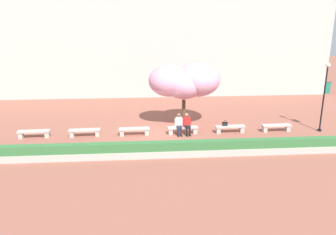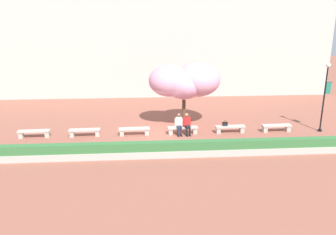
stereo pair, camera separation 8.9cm
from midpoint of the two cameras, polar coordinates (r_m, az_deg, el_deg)
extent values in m
plane|color=#8E5142|center=(19.79, -1.77, -2.98)|extent=(100.00, 100.00, 0.00)
cube|color=#B7B2A8|center=(31.33, -3.07, 13.73)|extent=(32.84, 4.00, 10.50)
cube|color=#ADA89E|center=(20.65, -22.46, -2.24)|extent=(1.84, 0.48, 0.10)
cube|color=#ADA89E|center=(20.94, -24.35, -2.86)|extent=(0.25, 0.35, 0.35)
cube|color=#ADA89E|center=(20.52, -20.41, -2.79)|extent=(0.25, 0.35, 0.35)
cube|color=#ADA89E|center=(19.94, -14.45, -2.13)|extent=(1.84, 0.48, 0.10)
cube|color=#ADA89E|center=(20.13, -16.50, -2.79)|extent=(0.25, 0.35, 0.35)
cube|color=#ADA89E|center=(19.92, -12.30, -2.69)|extent=(0.25, 0.35, 0.35)
cube|color=#ADA89E|center=(19.65, -6.04, -1.97)|extent=(1.84, 0.48, 0.10)
cube|color=#ADA89E|center=(19.73, -8.17, -2.66)|extent=(0.25, 0.35, 0.35)
cube|color=#ADA89E|center=(19.73, -3.86, -2.53)|extent=(0.25, 0.35, 0.35)
cube|color=#ADA89E|center=(19.78, 2.45, -1.77)|extent=(1.84, 0.48, 0.10)
cube|color=#ADA89E|center=(19.75, 0.31, -2.47)|extent=(0.25, 0.35, 0.35)
cube|color=#ADA89E|center=(19.98, 4.54, -2.31)|extent=(0.25, 0.35, 0.35)
cube|color=#ADA89E|center=(20.34, 10.64, -1.54)|extent=(1.84, 0.48, 0.10)
cube|color=#ADA89E|center=(20.21, 8.59, -2.23)|extent=(0.25, 0.35, 0.35)
cube|color=#ADA89E|center=(20.64, 12.58, -2.06)|extent=(0.25, 0.35, 0.35)
cube|color=#ADA89E|center=(21.29, 18.25, -1.30)|extent=(1.84, 0.48, 0.10)
cube|color=#ADA89E|center=(21.06, 16.36, -1.97)|extent=(0.25, 0.35, 0.35)
cube|color=#ADA89E|center=(21.67, 19.98, -1.79)|extent=(0.25, 0.35, 0.35)
cube|color=black|center=(19.47, 1.68, -3.21)|extent=(0.11, 0.22, 0.06)
cylinder|color=#23283D|center=(19.45, 1.66, -2.57)|extent=(0.10, 0.10, 0.42)
cube|color=black|center=(19.49, 2.21, -3.19)|extent=(0.11, 0.22, 0.06)
cylinder|color=#23283D|center=(19.48, 2.19, -2.55)|extent=(0.10, 0.10, 0.42)
cube|color=#23283D|center=(19.55, 1.85, -1.64)|extent=(0.30, 0.41, 0.12)
cube|color=silver|center=(19.68, 1.76, -0.70)|extent=(0.35, 0.23, 0.54)
sphere|color=brown|center=(19.57, 1.77, 0.44)|extent=(0.21, 0.21, 0.21)
cylinder|color=silver|center=(19.65, 1.16, -0.85)|extent=(0.09, 0.09, 0.50)
cylinder|color=silver|center=(19.71, 2.37, -0.81)|extent=(0.09, 0.09, 0.50)
cube|color=black|center=(19.52, 3.21, -3.17)|extent=(0.13, 0.23, 0.06)
cylinder|color=black|center=(19.51, 3.17, -2.53)|extent=(0.10, 0.10, 0.42)
cube|color=black|center=(19.57, 3.72, -3.13)|extent=(0.13, 0.23, 0.06)
cylinder|color=black|center=(19.56, 3.68, -2.49)|extent=(0.10, 0.10, 0.42)
cube|color=black|center=(19.62, 3.29, -1.60)|extent=(0.34, 0.44, 0.12)
cube|color=red|center=(19.74, 3.12, -0.67)|extent=(0.37, 0.27, 0.54)
sphere|color=#A37556|center=(19.63, 3.14, 0.46)|extent=(0.21, 0.21, 0.21)
cylinder|color=red|center=(19.68, 2.55, -0.84)|extent=(0.09, 0.09, 0.50)
cylinder|color=red|center=(19.79, 3.72, -0.76)|extent=(0.09, 0.09, 0.50)
cube|color=black|center=(20.24, 9.76, -1.11)|extent=(0.30, 0.14, 0.22)
cube|color=black|center=(20.21, 9.77, -0.87)|extent=(0.30, 0.15, 0.04)
torus|color=black|center=(20.19, 9.78, -0.68)|extent=(0.14, 0.02, 0.14)
cylinder|color=#513828|center=(21.09, 2.62, 0.73)|extent=(0.23, 0.23, 1.78)
ellipsoid|color=pink|center=(20.68, 2.68, 5.79)|extent=(2.46, 2.53, 1.84)
ellipsoid|color=pink|center=(20.78, 0.15, 6.41)|extent=(2.66, 2.56, 2.00)
ellipsoid|color=pink|center=(21.06, 5.01, 6.65)|extent=(2.89, 3.08, 2.17)
cylinder|color=black|center=(22.49, 24.76, -1.99)|extent=(0.24, 0.24, 0.12)
cylinder|color=black|center=(22.03, 25.32, 2.77)|extent=(0.09, 0.09, 3.96)
sphere|color=white|center=(21.70, 25.98, 8.22)|extent=(0.28, 0.28, 0.28)
cylinder|color=black|center=(21.93, 26.12, 5.58)|extent=(0.40, 0.02, 0.02)
cube|color=#1E7056|center=(21.99, 26.00, 4.64)|extent=(0.30, 0.02, 0.70)
cube|color=#ADA89E|center=(16.45, -1.14, -6.29)|extent=(19.94, 0.50, 0.36)
cube|color=#336B38|center=(16.31, -1.15, -4.99)|extent=(19.84, 0.44, 0.44)
camera|label=1|loc=(0.04, -90.13, -0.04)|focal=35.00mm
camera|label=2|loc=(0.04, 89.87, 0.04)|focal=35.00mm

